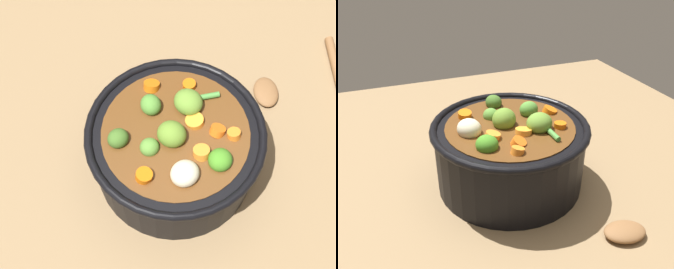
{
  "view_description": "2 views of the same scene",
  "coord_description": "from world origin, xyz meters",
  "views": [
    {
      "loc": [
        -0.31,
        0.07,
        0.69
      ],
      "look_at": [
        0.01,
        0.01,
        0.1
      ],
      "focal_mm": 47.78,
      "sensor_mm": 36.0,
      "label": 1
    },
    {
      "loc": [
        -0.19,
        -0.49,
        0.4
      ],
      "look_at": [
        -0.01,
        -0.02,
        0.11
      ],
      "focal_mm": 38.09,
      "sensor_mm": 36.0,
      "label": 2
    }
  ],
  "objects": [
    {
      "name": "cooking_pot",
      "position": [
        -0.0,
        -0.0,
        0.06
      ],
      "size": [
        0.27,
        0.27,
        0.14
      ],
      "color": "black",
      "rests_on": "ground_plane"
    },
    {
      "name": "wooden_spoon",
      "position": [
        0.1,
        -0.27,
        0.01
      ],
      "size": [
        0.25,
        0.19,
        0.02
      ],
      "color": "brown",
      "rests_on": "ground_plane"
    },
    {
      "name": "ground_plane",
      "position": [
        0.0,
        0.0,
        0.0
      ],
      "size": [
        1.1,
        1.1,
        0.0
      ],
      "primitive_type": "plane",
      "color": "#8C704C"
    }
  ]
}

